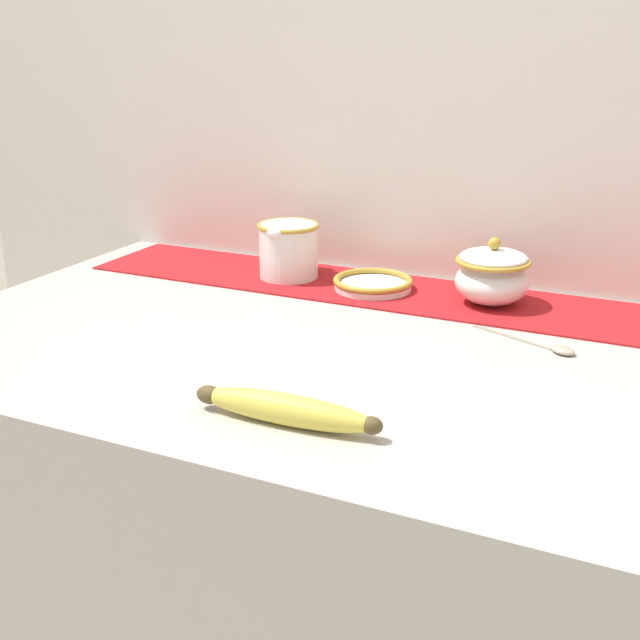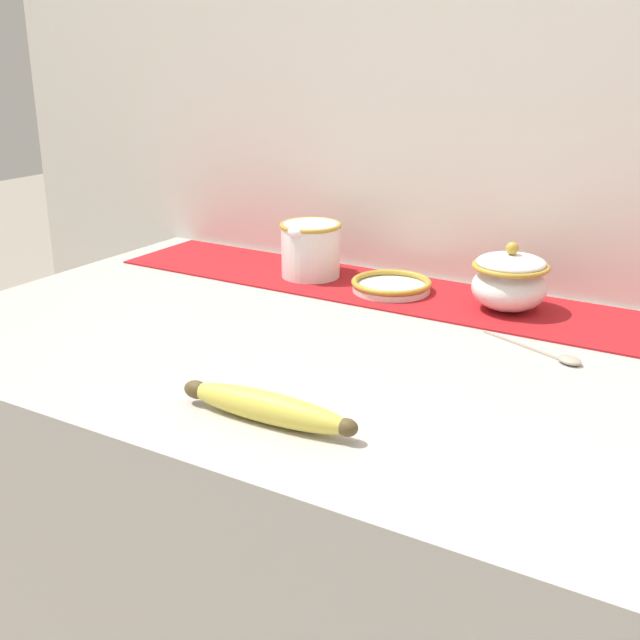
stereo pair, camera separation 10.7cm
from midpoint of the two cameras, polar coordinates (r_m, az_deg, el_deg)
The scene contains 8 objects.
countertop at distance 1.34m, azimuth -0.51°, elevation -19.55°, with size 1.28×0.74×0.88m, color #B7B2AD.
back_wall at distance 1.41m, azimuth 6.52°, elevation 15.98°, with size 2.08×0.04×2.40m, color silver.
table_runner at distance 1.34m, azimuth 4.19°, elevation 1.84°, with size 1.17×0.20×0.00m, color #A8191E.
cream_pitcher at distance 1.42m, azimuth -4.40°, elevation 5.10°, with size 0.11×0.13×0.10m.
sugar_bowl at distance 1.29m, azimuth 9.85°, elevation 3.14°, with size 0.12×0.12×0.11m.
small_dish at distance 1.36m, azimuth 1.54°, elevation 2.59°, with size 0.14×0.14×0.02m.
banana at distance 0.90m, azimuth -5.89°, elevation -6.41°, with size 0.23×0.04×0.04m.
spoon at distance 1.13m, azimuth 13.73°, elevation -2.00°, with size 0.16×0.08×0.01m.
Camera 1 is at (0.40, -0.97, 1.28)m, focal length 45.00 mm.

